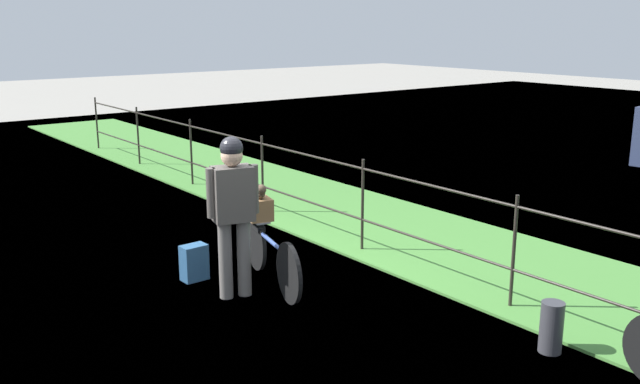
# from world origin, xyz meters

# --- Properties ---
(ground_plane) EXTENTS (60.00, 60.00, 0.00)m
(ground_plane) POSITION_xyz_m (0.00, 0.00, 0.00)
(ground_plane) COLOR gray
(grass_strip) EXTENTS (27.00, 2.40, 0.03)m
(grass_strip) POSITION_xyz_m (0.00, 2.82, 0.01)
(grass_strip) COLOR #478438
(grass_strip) RESTS_ON ground
(iron_fence) EXTENTS (18.04, 0.04, 1.17)m
(iron_fence) POSITION_xyz_m (0.00, 1.91, 0.68)
(iron_fence) COLOR #28231E
(iron_fence) RESTS_ON ground
(bicycle_main) EXTENTS (1.67, 0.47, 0.63)m
(bicycle_main) POSITION_xyz_m (0.25, 0.38, 0.34)
(bicycle_main) COLOR black
(bicycle_main) RESTS_ON ground
(wooden_crate) EXTENTS (0.39, 0.33, 0.24)m
(wooden_crate) POSITION_xyz_m (-0.14, 0.48, 0.76)
(wooden_crate) COLOR brown
(wooden_crate) RESTS_ON bicycle_main
(terrier_dog) EXTENTS (0.32, 0.21, 0.18)m
(terrier_dog) POSITION_xyz_m (-0.11, 0.48, 0.96)
(terrier_dog) COLOR #4C3D2D
(terrier_dog) RESTS_ON wooden_crate
(cyclist_person) EXTENTS (0.35, 0.53, 1.68)m
(cyclist_person) POSITION_xyz_m (0.30, -0.10, 1.00)
(cyclist_person) COLOR slate
(cyclist_person) RESTS_ON ground
(backpack_on_paving) EXTENTS (0.19, 0.29, 0.40)m
(backpack_on_paving) POSITION_xyz_m (-0.39, -0.21, 0.20)
(backpack_on_paving) COLOR #28517A
(backpack_on_paving) RESTS_ON ground
(mooring_bollard) EXTENTS (0.20, 0.20, 0.46)m
(mooring_bollard) POSITION_xyz_m (3.05, 1.41, 0.23)
(mooring_bollard) COLOR #38383D
(mooring_bollard) RESTS_ON ground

